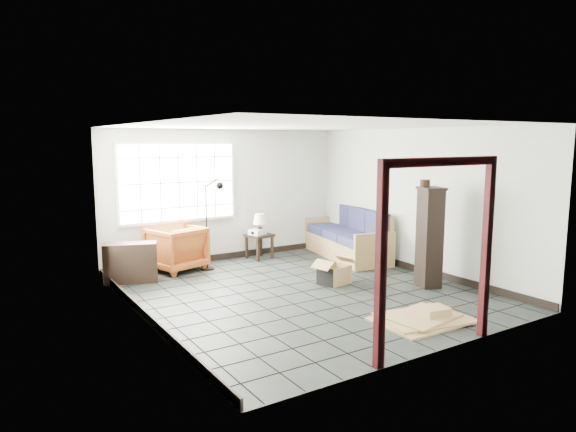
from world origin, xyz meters
TOP-DOWN VIEW (x-y plane):
  - ground at (0.00, 0.00)m, footprint 5.50×5.50m
  - room_shell at (0.00, 0.03)m, footprint 5.02×5.52m
  - window_panel at (-1.00, 2.70)m, footprint 2.32×0.08m
  - doorway_trim at (0.00, -2.70)m, footprint 1.80×0.08m
  - futon_sofa at (2.22, 1.56)m, footprint 1.27×2.40m
  - armchair at (-1.19, 2.40)m, footprint 1.08×1.04m
  - side_table at (0.56, 2.40)m, footprint 0.53×0.53m
  - table_lamp at (0.56, 2.37)m, footprint 0.30×0.30m
  - projector at (0.50, 2.37)m, footprint 0.38×0.35m
  - floor_lamp at (-0.56, 2.13)m, footprint 0.50×0.31m
  - console_shelf at (-2.13, 2.03)m, footprint 0.93×0.61m
  - tall_shelf at (1.94, -0.82)m, footprint 0.48×0.54m
  - pot at (1.86, -0.76)m, footprint 0.19×0.19m
  - open_box at (0.72, 0.11)m, footprint 0.83×0.51m
  - cardboard_pile at (0.63, -1.96)m, footprint 1.26×1.02m

SIDE VIEW (x-z plane):
  - ground at x=0.00m, z-range 0.00..0.00m
  - cardboard_pile at x=0.63m, z-range -0.04..0.14m
  - open_box at x=0.72m, z-range -0.06..0.37m
  - console_shelf at x=-2.13m, z-range 0.00..0.67m
  - futon_sofa at x=2.22m, z-range -0.14..0.87m
  - side_table at x=0.56m, z-range 0.16..0.67m
  - armchair at x=-1.19m, z-range 0.00..0.90m
  - projector at x=0.50m, z-range 0.51..0.62m
  - table_lamp at x=0.56m, z-range 0.59..1.01m
  - tall_shelf at x=1.94m, z-range 0.01..1.65m
  - floor_lamp at x=-0.56m, z-range 0.06..1.75m
  - doorway_trim at x=0.00m, z-range 0.28..2.48m
  - window_panel at x=-1.00m, z-range 0.84..2.36m
  - room_shell at x=0.00m, z-range 0.37..2.98m
  - pot at x=1.86m, z-range 1.64..1.76m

